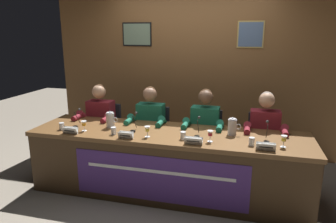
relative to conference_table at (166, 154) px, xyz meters
The scene contains 29 objects.
ground_plane 0.53m from the conference_table, 90.06° to the left, with size 12.00×12.00×0.00m, color gray.
wall_back_panelled 1.77m from the conference_table, 90.02° to the left, with size 4.47×0.14×2.60m.
conference_table is the anchor object (origin of this frame).
chair_far_left 1.34m from the conference_table, 146.78° to the left, with size 0.44×0.44×0.88m.
panelist_far_left 1.25m from the conference_table, 154.50° to the left, with size 0.51×0.48×1.21m.
nameplate_far_left 1.14m from the conference_table, 168.03° to the right, with size 0.19×0.06×0.08m.
juice_glass_far_left 1.03m from the conference_table, behind, with size 0.06×0.06×0.12m.
water_cup_far_left 1.30m from the conference_table, behind, with size 0.06×0.06×0.08m.
microphone_far_left 1.20m from the conference_table, behind, with size 0.06×0.17×0.22m.
chair_center_left 0.82m from the conference_table, 116.98° to the left, with size 0.44×0.44×0.88m.
panelist_center_left 0.67m from the conference_table, 124.95° to the left, with size 0.51×0.48×1.21m.
nameplate_center_left 0.53m from the conference_table, 150.26° to the right, with size 0.17×0.06×0.08m.
juice_glass_center_left 0.39m from the conference_table, 147.99° to the right, with size 0.06×0.06×0.12m.
water_cup_center_left 0.66m from the conference_table, 168.26° to the right, with size 0.06×0.06×0.08m.
microphone_center_left 0.51m from the conference_table, behind, with size 0.06×0.17×0.22m.
chair_center_right 0.82m from the conference_table, 63.04° to the left, with size 0.44×0.44×0.88m.
panelist_center_right 0.67m from the conference_table, 55.06° to the left, with size 0.51×0.48×1.21m.
nameplate_center_right 0.51m from the conference_table, 31.59° to the right, with size 0.19×0.06×0.08m.
juice_glass_center_right 0.62m from the conference_table, ahead, with size 0.06×0.06×0.12m.
water_cup_center_right 0.36m from the conference_table, 20.59° to the right, with size 0.06×0.06×0.08m.
microphone_center_right 0.48m from the conference_table, ahead, with size 0.06×0.17×0.22m.
chair_far_right 1.33m from the conference_table, 33.23° to the left, with size 0.44×0.44×0.88m.
panelist_far_right 1.25m from the conference_table, 25.50° to the left, with size 0.51×0.48×1.21m.
nameplate_far_right 1.14m from the conference_table, 10.89° to the right, with size 0.19×0.06×0.08m.
juice_glass_far_right 1.31m from the conference_table, ahead, with size 0.06×0.06×0.12m.
water_cup_far_right 1.00m from the conference_table, ahead, with size 0.06×0.06×0.08m.
microphone_far_right 1.15m from the conference_table, ahead, with size 0.06×0.17×0.22m.
water_pitcher_left_side 0.81m from the conference_table, behind, with size 0.15×0.10×0.21m.
water_pitcher_right_side 0.83m from the conference_table, 15.56° to the left, with size 0.15×0.10×0.21m.
Camera 1 is at (0.87, -3.34, 1.90)m, focal length 32.83 mm.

